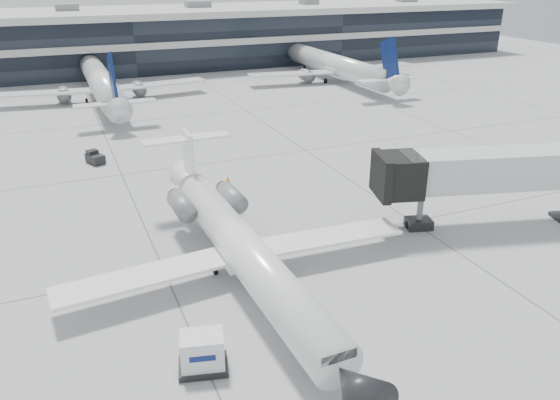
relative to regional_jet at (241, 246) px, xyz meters
name	(u,v)px	position (x,y,z in m)	size (l,w,h in m)	color
ground	(299,244)	(5.41, 2.76, -2.32)	(220.00, 220.00, 0.00)	#949497
terminal	(126,43)	(5.41, 84.76, 2.68)	(170.00, 22.00, 10.00)	black
bg_jet_center	(103,99)	(-2.59, 57.76, -2.32)	(32.00, 40.00, 9.60)	silver
bg_jet_right	(333,80)	(37.41, 57.76, -2.32)	(32.00, 40.00, 9.60)	silver
regional_jet	(241,246)	(0.00, 0.00, 0.00)	(23.59, 29.37, 6.79)	white
jet_bridge	(512,169)	(22.03, -0.20, 2.23)	(19.25, 8.29, 6.25)	silver
cargo_uld	(202,353)	(-4.74, -7.69, -1.30)	(2.85, 2.38, 2.02)	black
traffic_cone	(228,179)	(4.50, 16.98, -2.04)	(0.41, 0.41, 0.59)	orange
far_tug	(95,158)	(-6.62, 27.41, -1.72)	(1.97, 2.42, 1.34)	black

